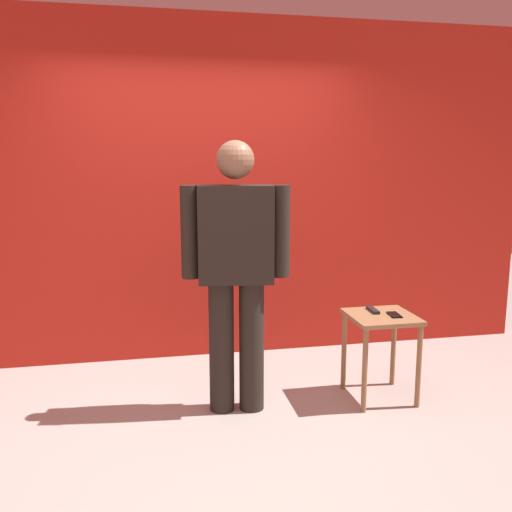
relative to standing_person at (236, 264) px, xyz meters
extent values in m
plane|color=#9E9991|center=(-0.10, -0.35, -1.01)|extent=(12.00, 12.00, 0.00)
cube|color=#B42218|center=(-0.10, 1.15, 0.41)|extent=(5.89, 0.12, 2.84)
cylinder|color=black|center=(-0.10, 0.01, -0.57)|extent=(0.19, 0.19, 0.89)
cylinder|color=black|center=(0.10, -0.01, -0.57)|extent=(0.19, 0.19, 0.89)
cube|color=black|center=(0.00, 0.00, 0.20)|extent=(0.51, 0.30, 0.63)
cube|color=silver|center=(0.02, 0.12, 0.23)|extent=(0.14, 0.03, 0.53)
cube|color=#384C99|center=(0.02, 0.13, 0.21)|extent=(0.05, 0.01, 0.48)
cylinder|color=black|center=(-0.29, 0.04, 0.21)|extent=(0.13, 0.13, 0.60)
cylinder|color=black|center=(0.29, -0.04, 0.21)|extent=(0.13, 0.13, 0.60)
sphere|color=brown|center=(0.00, 0.00, 0.67)|extent=(0.25, 0.25, 0.25)
cube|color=olive|center=(1.03, -0.03, -0.41)|extent=(0.45, 0.45, 0.03)
cylinder|color=olive|center=(0.83, -0.22, -0.72)|extent=(0.04, 0.04, 0.58)
cylinder|color=olive|center=(1.22, -0.22, -0.72)|extent=(0.04, 0.04, 0.58)
cylinder|color=olive|center=(0.83, 0.17, -0.72)|extent=(0.04, 0.04, 0.58)
cylinder|color=olive|center=(1.22, 0.17, -0.72)|extent=(0.04, 0.04, 0.58)
cube|color=black|center=(1.11, -0.06, -0.39)|extent=(0.08, 0.15, 0.01)
cube|color=black|center=(1.00, 0.07, -0.39)|extent=(0.05, 0.17, 0.02)
camera|label=1|loc=(-0.56, -3.46, 0.67)|focal=38.27mm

